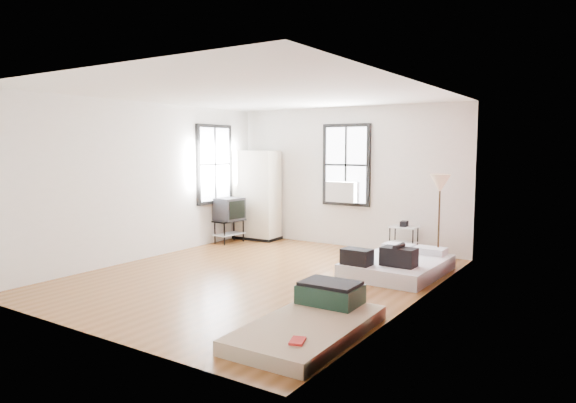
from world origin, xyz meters
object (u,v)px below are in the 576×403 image
Objects in this scene: floor_lamp at (440,188)px; tv_stand at (229,211)px; wardrobe at (257,195)px; side_table at (404,233)px; mattress_bare at (314,319)px; mattress_main at (397,264)px.

tv_stand is (-4.36, -0.16, -0.65)m from floor_lamp.
wardrobe is 0.78m from tv_stand.
wardrobe is at bearing -178.79° from side_table.
mattress_bare is 3.89m from floor_lamp.
wardrobe is 1.24× the size of floor_lamp.
side_table is at bearing 17.56° from tv_stand.
side_table is (-0.42, 1.40, 0.28)m from mattress_main.
wardrobe is at bearing 161.90° from mattress_main.
mattress_main is 1.15× the size of floor_lamp.
mattress_main is at bearing -73.33° from side_table.
tv_stand is (-4.14, 3.54, 0.55)m from mattress_bare.
floor_lamp reaches higher than mattress_main.
floor_lamp reaches higher than side_table.
tv_stand is at bearing 138.24° from mattress_bare.
mattress_main is 1.89× the size of tv_stand.
wardrobe reaches higher than mattress_bare.
wardrobe is (-3.74, 1.33, 0.81)m from mattress_main.
floor_lamp is (4.15, -0.53, 0.37)m from wardrobe.
tv_stand is at bearing -167.89° from side_table.
tv_stand reaches higher than side_table.
wardrobe reaches higher than tv_stand.
mattress_bare is (0.18, -2.90, -0.03)m from mattress_main.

